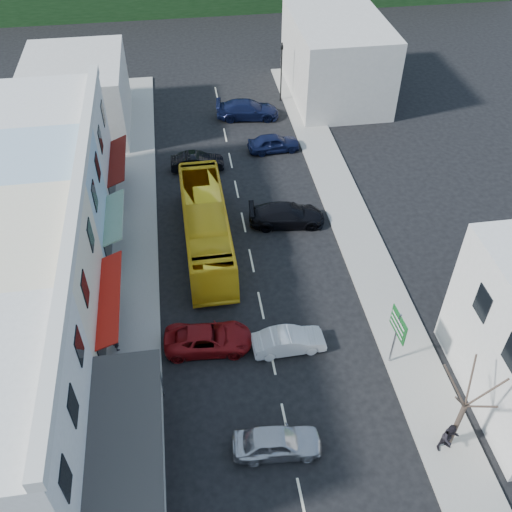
{
  "coord_description": "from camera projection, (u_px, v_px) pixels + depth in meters",
  "views": [
    {
      "loc": [
        -3.71,
        -18.95,
        25.22
      ],
      "look_at": [
        0.0,
        6.0,
        2.2
      ],
      "focal_mm": 40.0,
      "sensor_mm": 36.0,
      "label": 1
    }
  ],
  "objects": [
    {
      "name": "car_black_far",
      "position": [
        197.0,
        162.0,
        44.46
      ],
      "size": [
        4.44,
        1.91,
        1.4
      ],
      "primitive_type": "imported",
      "rotation": [
        0.0,
        0.0,
        1.55
      ],
      "color": "black",
      "rests_on": "ground"
    },
    {
      "name": "car_black_near",
      "position": [
        287.0,
        215.0,
        39.46
      ],
      "size": [
        4.65,
        2.25,
        1.4
      ],
      "primitive_type": "imported",
      "rotation": [
        0.0,
        0.0,
        1.48
      ],
      "color": "black",
      "rests_on": "ground"
    },
    {
      "name": "traffic_signal",
      "position": [
        281.0,
        73.0,
        51.57
      ],
      "size": [
        1.2,
        1.42,
        5.47
      ],
      "primitive_type": null,
      "rotation": [
        0.0,
        0.0,
        3.46
      ],
      "color": "black",
      "rests_on": "ground"
    },
    {
      "name": "car_silver",
      "position": [
        277.0,
        442.0,
        26.78
      ],
      "size": [
        4.52,
        2.11,
        1.4
      ],
      "primitive_type": "imported",
      "rotation": [
        0.0,
        0.0,
        1.5
      ],
      "color": "#BCBCC1",
      "rests_on": "ground"
    },
    {
      "name": "street_tree",
      "position": [
        465.0,
        406.0,
        25.26
      ],
      "size": [
        3.44,
        3.44,
        6.52
      ],
      "primitive_type": null,
      "rotation": [
        0.0,
        0.0,
        -0.37
      ],
      "color": "#382B23",
      "rests_on": "ground"
    },
    {
      "name": "distant_block_left",
      "position": [
        77.0,
        96.0,
        47.65
      ],
      "size": [
        8.0,
        10.0,
        6.0
      ],
      "primitive_type": "cube",
      "color": "#B7B2A8",
      "rests_on": "ground"
    },
    {
      "name": "car_white",
      "position": [
        289.0,
        341.0,
        31.28
      ],
      "size": [
        4.46,
        1.95,
        1.4
      ],
      "primitive_type": "imported",
      "rotation": [
        0.0,
        0.0,
        1.61
      ],
      "color": "silver",
      "rests_on": "ground"
    },
    {
      "name": "ground",
      "position": [
        272.0,
        358.0,
        31.25
      ],
      "size": [
        120.0,
        120.0,
        0.0
      ],
      "primitive_type": "plane",
      "color": "black",
      "rests_on": "ground"
    },
    {
      "name": "pedestrian_right",
      "position": [
        449.0,
        439.0,
        26.58
      ],
      "size": [
        0.75,
        0.52,
        1.7
      ],
      "primitive_type": "imported",
      "rotation": [
        0.0,
        0.0,
        0.11
      ],
      "color": "black",
      "rests_on": "sidewalk_right"
    },
    {
      "name": "sidewalk_right",
      "position": [
        355.0,
        229.0,
        39.32
      ],
      "size": [
        3.0,
        52.0,
        0.15
      ],
      "primitive_type": "cube",
      "color": "gray",
      "rests_on": "ground"
    },
    {
      "name": "car_red",
      "position": [
        208.0,
        338.0,
        31.39
      ],
      "size": [
        4.73,
        2.23,
        1.4
      ],
      "primitive_type": "imported",
      "rotation": [
        0.0,
        0.0,
        1.5
      ],
      "color": "maroon",
      "rests_on": "ground"
    },
    {
      "name": "car_navy_mid",
      "position": [
        274.0,
        143.0,
        46.48
      ],
      "size": [
        4.5,
        2.05,
        1.4
      ],
      "primitive_type": "imported",
      "rotation": [
        0.0,
        0.0,
        1.63
      ],
      "color": "black",
      "rests_on": "ground"
    },
    {
      "name": "sidewalk_left",
      "position": [
        135.0,
        251.0,
        37.69
      ],
      "size": [
        3.0,
        52.0,
        0.15
      ],
      "primitive_type": "cube",
      "color": "gray",
      "rests_on": "ground"
    },
    {
      "name": "distant_block_right",
      "position": [
        336.0,
        58.0,
        52.0
      ],
      "size": [
        8.0,
        12.0,
        7.0
      ],
      "primitive_type": "cube",
      "color": "#B7B2A8",
      "rests_on": "ground"
    },
    {
      "name": "pedestrian_left",
      "position": [
        115.0,
        338.0,
        31.01
      ],
      "size": [
        0.57,
        0.69,
        1.7
      ],
      "primitive_type": "imported",
      "rotation": [
        0.0,
        0.0,
        1.89
      ],
      "color": "black",
      "rests_on": "sidewalk_left"
    },
    {
      "name": "car_navy_far",
      "position": [
        248.0,
        110.0,
        50.54
      ],
      "size": [
        4.68,
        2.33,
        1.4
      ],
      "primitive_type": "imported",
      "rotation": [
        0.0,
        0.0,
        1.46
      ],
      "color": "black",
      "rests_on": "ground"
    },
    {
      "name": "shopfront_row",
      "position": [
        31.0,
        267.0,
        30.85
      ],
      "size": [
        8.25,
        30.0,
        8.0
      ],
      "color": "beige",
      "rests_on": "ground"
    },
    {
      "name": "bus",
      "position": [
        206.0,
        227.0,
        37.16
      ],
      "size": [
        2.62,
        11.63,
        3.1
      ],
      "primitive_type": "imported",
      "rotation": [
        0.0,
        0.0,
        0.01
      ],
      "color": "yellow",
      "rests_on": "ground"
    },
    {
      "name": "direction_sign",
      "position": [
        395.0,
        339.0,
        29.76
      ],
      "size": [
        0.44,
        1.77,
        3.88
      ],
      "primitive_type": null,
      "rotation": [
        0.0,
        0.0,
        0.07
      ],
      "color": "#13551F",
      "rests_on": "ground"
    }
  ]
}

